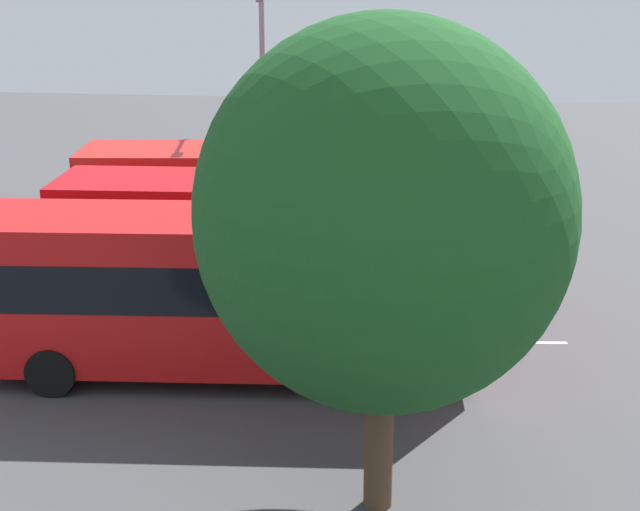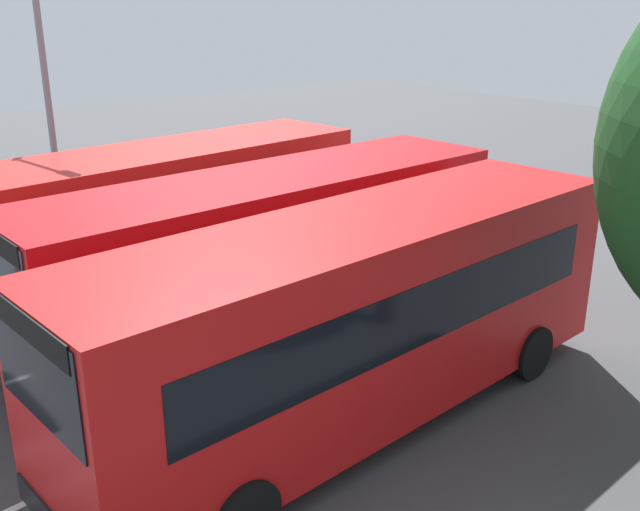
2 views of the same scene
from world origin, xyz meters
name	(u,v)px [view 2 (image 2 of 2)]	position (x,y,z in m)	size (l,w,h in m)	color
ground_plane	(251,340)	(0.00, 0.00, 0.00)	(68.88, 68.88, 0.00)	#424244
bus_far_left	(155,217)	(0.32, -3.25, 1.80)	(10.05, 3.51, 3.29)	red
bus_center_left	(271,252)	(-0.36, 0.23, 1.80)	(9.96, 3.00, 3.29)	#B70C11
bus_center_right	(358,313)	(0.19, 3.37, 1.80)	(10.00, 3.18, 3.29)	red
street_lamp	(52,96)	(1.08, -6.73, 4.13)	(0.54, 2.34, 7.13)	gray
lane_stripe_outer_left	(207,311)	(0.00, -1.73, 0.00)	(14.02, 0.12, 0.01)	silver
lane_stripe_inner_left	(304,373)	(0.00, 1.73, 0.00)	(14.02, 0.12, 0.01)	silver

